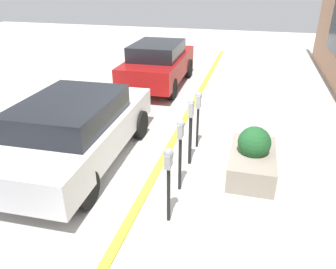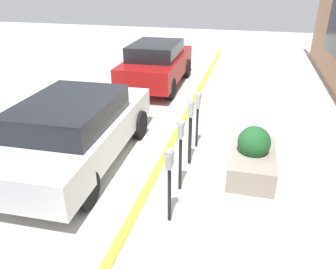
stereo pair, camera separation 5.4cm
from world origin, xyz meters
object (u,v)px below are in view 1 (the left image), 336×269
object	(u,v)px
parking_meter_fourth	(198,107)
parking_meter_nearest	(169,170)
parking_meter_second	(180,141)
parking_meter_middle	(191,123)
planter_box	(252,157)
parked_car_rear	(158,63)
parked_car_middle	(76,128)

from	to	relation	value
parking_meter_fourth	parking_meter_nearest	bearing A→B (deg)	-179.80
parking_meter_second	parking_meter_fourth	distance (m)	1.77
parking_meter_second	parking_meter_middle	xyz separation A→B (m)	(0.97, 0.00, -0.07)
parking_meter_second	parking_meter_nearest	bearing A→B (deg)	-178.68
parking_meter_nearest	parking_meter_fourth	xyz separation A→B (m)	(2.68, 0.01, 0.02)
parking_meter_fourth	parking_meter_second	bearing A→B (deg)	179.64
parking_meter_middle	planter_box	xyz separation A→B (m)	(-0.07, -1.29, -0.58)
parked_car_rear	parked_car_middle	bearing A→B (deg)	177.28
parking_meter_nearest	parked_car_middle	distance (m)	2.74
parking_meter_second	parking_meter_fourth	bearing A→B (deg)	-0.36
planter_box	parking_meter_fourth	bearing A→B (deg)	55.81
parking_meter_middle	parked_car_rear	world-z (taller)	parked_car_rear
parking_meter_nearest	parking_meter_second	bearing A→B (deg)	1.32
parked_car_rear	parking_meter_second	bearing A→B (deg)	-161.52
parking_meter_nearest	parking_meter_middle	size ratio (longest dim) A/B	0.91
parking_meter_nearest	parked_car_middle	size ratio (longest dim) A/B	0.29
parking_meter_fourth	parked_car_middle	world-z (taller)	parked_car_middle
parking_meter_nearest	parking_meter_middle	distance (m)	1.88
parking_meter_nearest	parking_meter_second	xyz separation A→B (m)	(0.90, 0.02, 0.04)
parking_meter_middle	planter_box	world-z (taller)	parking_meter_middle
parking_meter_second	planter_box	world-z (taller)	parking_meter_second
planter_box	parked_car_rear	xyz separation A→B (m)	(5.22, 3.48, 0.46)
parking_meter_second	planter_box	bearing A→B (deg)	-54.97
planter_box	parked_car_middle	world-z (taller)	parked_car_middle
parking_meter_fourth	parked_car_rear	xyz separation A→B (m)	(4.35, 2.21, -0.17)
planter_box	parked_car_rear	bearing A→B (deg)	33.70
parking_meter_second	parked_car_middle	size ratio (longest dim) A/B	0.31
parking_meter_nearest	parking_meter_fourth	bearing A→B (deg)	0.20
parking_meter_nearest	parked_car_middle	xyz separation A→B (m)	(1.37, 2.36, -0.20)
parking_meter_nearest	parking_meter_second	size ratio (longest dim) A/B	0.94
parking_meter_middle	parked_car_rear	xyz separation A→B (m)	(5.15, 2.19, -0.12)
parking_meter_fourth	parked_car_rear	bearing A→B (deg)	26.86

